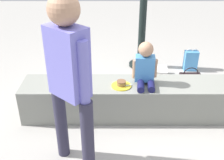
{
  "coord_description": "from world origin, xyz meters",
  "views": [
    {
      "loc": [
        -0.25,
        -2.68,
        1.91
      ],
      "look_at": [
        -0.24,
        -0.38,
        0.66
      ],
      "focal_mm": 44.04,
      "sensor_mm": 36.0,
      "label": 1
    }
  ],
  "objects_px": {
    "adult_standing": "(68,73)",
    "handbag_black_leather": "(188,82)",
    "party_cup_red": "(86,86)",
    "gift_bag": "(189,60)",
    "cake_plate": "(120,84)",
    "child_seated": "(144,66)",
    "water_bottle_far_side": "(151,81)",
    "cake_box_white": "(157,72)",
    "water_bottle_near_gift": "(62,71)"
  },
  "relations": [
    {
      "from": "cake_plate",
      "to": "handbag_black_leather",
      "type": "distance_m",
      "value": 1.17
    },
    {
      "from": "cake_plate",
      "to": "handbag_black_leather",
      "type": "bearing_deg",
      "value": 33.08
    },
    {
      "from": "water_bottle_far_side",
      "to": "gift_bag",
      "type": "bearing_deg",
      "value": 40.0
    },
    {
      "from": "adult_standing",
      "to": "cake_box_white",
      "type": "distance_m",
      "value": 2.2
    },
    {
      "from": "cake_plate",
      "to": "handbag_black_leather",
      "type": "height_order",
      "value": "cake_plate"
    },
    {
      "from": "adult_standing",
      "to": "party_cup_red",
      "type": "bearing_deg",
      "value": 90.08
    },
    {
      "from": "water_bottle_near_gift",
      "to": "cake_box_white",
      "type": "height_order",
      "value": "water_bottle_near_gift"
    },
    {
      "from": "handbag_black_leather",
      "to": "gift_bag",
      "type": "bearing_deg",
      "value": 74.9
    },
    {
      "from": "party_cup_red",
      "to": "cake_plate",
      "type": "bearing_deg",
      "value": -55.67
    },
    {
      "from": "gift_bag",
      "to": "water_bottle_near_gift",
      "type": "xyz_separation_m",
      "value": [
        -1.93,
        -0.23,
        -0.07
      ]
    },
    {
      "from": "gift_bag",
      "to": "party_cup_red",
      "type": "xyz_separation_m",
      "value": [
        -1.55,
        -0.59,
        -0.11
      ]
    },
    {
      "from": "gift_bag",
      "to": "cake_plate",
      "type": "bearing_deg",
      "value": -131.93
    },
    {
      "from": "cake_box_white",
      "to": "handbag_black_leather",
      "type": "bearing_deg",
      "value": -49.25
    },
    {
      "from": "gift_bag",
      "to": "handbag_black_leather",
      "type": "bearing_deg",
      "value": -105.1
    },
    {
      "from": "cake_plate",
      "to": "child_seated",
      "type": "bearing_deg",
      "value": 13.29
    },
    {
      "from": "water_bottle_far_side",
      "to": "cake_box_white",
      "type": "bearing_deg",
      "value": 67.86
    },
    {
      "from": "child_seated",
      "to": "cake_box_white",
      "type": "distance_m",
      "value": 1.17
    },
    {
      "from": "adult_standing",
      "to": "party_cup_red",
      "type": "height_order",
      "value": "adult_standing"
    },
    {
      "from": "water_bottle_far_side",
      "to": "adult_standing",
      "type": "bearing_deg",
      "value": -122.38
    },
    {
      "from": "water_bottle_far_side",
      "to": "party_cup_red",
      "type": "bearing_deg",
      "value": -177.88
    },
    {
      "from": "adult_standing",
      "to": "water_bottle_far_side",
      "type": "relative_size",
      "value": 6.94
    },
    {
      "from": "child_seated",
      "to": "cake_plate",
      "type": "xyz_separation_m",
      "value": [
        -0.26,
        -0.06,
        -0.19
      ]
    },
    {
      "from": "handbag_black_leather",
      "to": "party_cup_red",
      "type": "bearing_deg",
      "value": 178.76
    },
    {
      "from": "gift_bag",
      "to": "handbag_black_leather",
      "type": "xyz_separation_m",
      "value": [
        -0.17,
        -0.62,
        -0.03
      ]
    },
    {
      "from": "cake_box_white",
      "to": "cake_plate",
      "type": "bearing_deg",
      "value": -119.72
    },
    {
      "from": "child_seated",
      "to": "adult_standing",
      "type": "bearing_deg",
      "value": -131.93
    },
    {
      "from": "party_cup_red",
      "to": "cake_box_white",
      "type": "xyz_separation_m",
      "value": [
        1.03,
        0.38,
        0.01
      ]
    },
    {
      "from": "cake_plate",
      "to": "water_bottle_far_side",
      "type": "height_order",
      "value": "cake_plate"
    },
    {
      "from": "gift_bag",
      "to": "water_bottle_far_side",
      "type": "xyz_separation_m",
      "value": [
        -0.67,
        -0.56,
        -0.06
      ]
    },
    {
      "from": "party_cup_red",
      "to": "handbag_black_leather",
      "type": "xyz_separation_m",
      "value": [
        1.39,
        -0.03,
        0.07
      ]
    },
    {
      "from": "cake_box_white",
      "to": "water_bottle_far_side",
      "type": "bearing_deg",
      "value": -112.14
    },
    {
      "from": "party_cup_red",
      "to": "adult_standing",
      "type": "bearing_deg",
      "value": -89.92
    },
    {
      "from": "cake_plate",
      "to": "handbag_black_leather",
      "type": "xyz_separation_m",
      "value": [
        0.94,
        0.62,
        -0.31
      ]
    },
    {
      "from": "water_bottle_far_side",
      "to": "cake_box_white",
      "type": "relative_size",
      "value": 0.84
    },
    {
      "from": "party_cup_red",
      "to": "water_bottle_near_gift",
      "type": "bearing_deg",
      "value": 136.43
    },
    {
      "from": "gift_bag",
      "to": "water_bottle_near_gift",
      "type": "bearing_deg",
      "value": -173.07
    },
    {
      "from": "handbag_black_leather",
      "to": "cake_plate",
      "type": "bearing_deg",
      "value": -146.92
    },
    {
      "from": "water_bottle_near_gift",
      "to": "water_bottle_far_side",
      "type": "height_order",
      "value": "water_bottle_far_side"
    },
    {
      "from": "gift_bag",
      "to": "cake_box_white",
      "type": "distance_m",
      "value": 0.57
    },
    {
      "from": "cake_box_white",
      "to": "water_bottle_near_gift",
      "type": "bearing_deg",
      "value": -178.97
    },
    {
      "from": "water_bottle_near_gift",
      "to": "child_seated",
      "type": "bearing_deg",
      "value": -41.24
    },
    {
      "from": "adult_standing",
      "to": "handbag_black_leather",
      "type": "height_order",
      "value": "adult_standing"
    },
    {
      "from": "handbag_black_leather",
      "to": "adult_standing",
      "type": "bearing_deg",
      "value": -136.12
    },
    {
      "from": "adult_standing",
      "to": "handbag_black_leather",
      "type": "xyz_separation_m",
      "value": [
        1.38,
        1.33,
        -0.81
      ]
    },
    {
      "from": "handbag_black_leather",
      "to": "child_seated",
      "type": "bearing_deg",
      "value": -141.07
    },
    {
      "from": "cake_box_white",
      "to": "handbag_black_leather",
      "type": "xyz_separation_m",
      "value": [
        0.36,
        -0.41,
        0.06
      ]
    },
    {
      "from": "cake_plate",
      "to": "water_bottle_near_gift",
      "type": "xyz_separation_m",
      "value": [
        -0.82,
        1.0,
        -0.34
      ]
    },
    {
      "from": "water_bottle_near_gift",
      "to": "gift_bag",
      "type": "bearing_deg",
      "value": 6.93
    },
    {
      "from": "adult_standing",
      "to": "water_bottle_far_side",
      "type": "bearing_deg",
      "value": 57.62
    },
    {
      "from": "cake_plate",
      "to": "adult_standing",
      "type": "bearing_deg",
      "value": -121.54
    }
  ]
}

